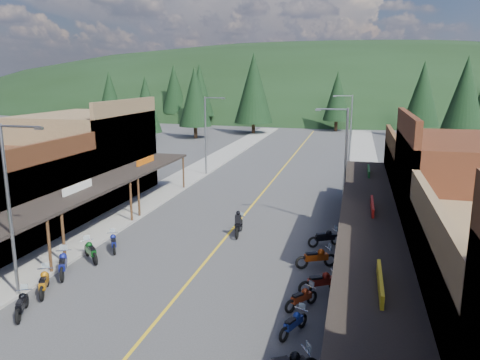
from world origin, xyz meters
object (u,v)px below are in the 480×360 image
Objects in this scene: pine_8 at (146,105)px; pine_10 at (195,97)px; streetlight_2 at (343,162)px; pedestrian_east_b at (352,209)px; pine_4 at (423,93)px; shop_west_2 at (9,195)px; bike_east_8 at (316,257)px; bike_west_8 at (113,242)px; shop_west_3 at (89,156)px; bike_east_9 at (325,237)px; pedestrian_east_a at (359,304)px; pine_1 at (200,90)px; bike_west_7 at (91,250)px; streetlight_3 at (349,128)px; bike_east_6 at (301,297)px; bike_east_5 at (294,322)px; streetlight_0 at (11,204)px; bike_west_6 at (63,263)px; rider_on_bike at (239,225)px; pine_2 at (254,88)px; pine_3 at (337,96)px; streetlight_1 at (207,132)px; pine_0 at (110,95)px; pine_11 at (465,100)px; bike_west_5 at (44,281)px; shop_east_3 at (443,186)px; bike_west_4 at (22,303)px; bike_east_7 at (321,281)px; shop_east_2 at (478,209)px; pine_7 at (174,89)px.

pine_10 is at bearing 68.20° from pine_8.
streetlight_2 is 5.01× the size of pedestrian_east_b.
pine_4 reaches higher than streetlight_2.
shop_west_2 is 66.55m from pine_4.
bike_west_8 is at bearing -114.10° from bike_east_8.
shop_west_3 reaches higher than bike_east_9.
pine_1 is at bearing -179.01° from pedestrian_east_a.
pine_4 is at bearing 139.28° from bike_east_9.
bike_west_7 is 17.47m from pedestrian_east_b.
bike_east_6 is at bearing -92.07° from streetlight_3.
bike_east_5 is 15.63m from pedestrian_east_b.
streetlight_0 is 4.62m from bike_west_6.
pine_1 is at bearing 105.84° from rider_on_bike.
pine_2 is 7.43× the size of bike_east_6.
pine_3 is 5.89× the size of bike_east_5.
streetlight_1 is 4.25× the size of bike_east_6.
pine_0 is 4.69× the size of bike_west_6.
pine_8 is at bearing 80.57° from bike_west_8.
pine_11 reaches higher than pedestrian_east_b.
streetlight_1 reaches higher than bike_east_6.
bike_west_6 reaches higher than bike_east_9.
bike_east_9 is at bearing -101.91° from pine_4.
pine_0 is 0.88× the size of pine_4.
pine_11 is (60.00, -24.00, 0.70)m from pine_0.
streetlight_2 is 0.69× the size of pine_10.
bike_west_5 is at bearing -76.66° from pine_1.
pine_3 is (17.75, 64.30, 3.95)m from shop_west_2.
shop_east_3 reaches higher than bike_west_4.
pine_8 is (-28.95, 10.00, 1.52)m from streetlight_3.
pine_8 reaches higher than bike_east_7.
pedestrian_east_b reaches higher than bike_east_6.
bike_west_4 is at bearing 29.18° from pedestrian_east_b.
pine_2 is 58.29m from bike_west_8.
pine_1 reaches higher than shop_east_3.
bike_east_5 is at bearing -40.11° from bike_east_7.
pine_2 is 59.97m from bike_east_8.
streetlight_2 is 3.41× the size of bike_west_6.
streetlight_1 is at bearing -50.44° from pine_0.
shop_east_2 reaches higher than bike_west_4.
pine_0 is at bearing -170.26° from bike_east_9.
bike_west_4 reaches higher than bike_east_5.
pine_0 is at bearing 129.29° from pine_8.
bike_east_9 is (28.20, -35.96, -5.38)m from pine_8.
shop_west_2 is at bearing -93.81° from pine_2.
shop_west_2 is at bearing -105.43° from pine_3.
streetlight_3 reaches higher than bike_east_8.
pedestrian_east_b is (-10.32, -50.70, -6.29)m from pine_4.
streetlight_1 is at bearing -65.12° from pine_7.
pedestrian_east_b is at bearing -86.28° from pine_3.
shop_east_2 is 21.75m from bike_west_4.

